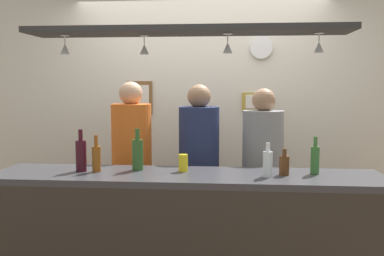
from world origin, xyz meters
name	(u,v)px	position (x,y,z in m)	size (l,w,h in m)	color
back_wall	(200,120)	(0.00, 1.10, 1.30)	(4.40, 0.06, 2.60)	silver
bar_counter	(184,230)	(0.00, -0.51, 0.70)	(2.70, 0.55, 1.05)	#38383D
overhead_glass_rack	(187,31)	(0.00, -0.30, 2.03)	(2.20, 0.36, 0.04)	black
hanging_wineglass_far_left	(65,48)	(-0.86, -0.30, 1.92)	(0.07, 0.07, 0.13)	silver
hanging_wineglass_left	(144,48)	(-0.31, -0.23, 1.92)	(0.07, 0.07, 0.13)	silver
hanging_wineglass_center_left	(228,47)	(0.28, -0.29, 1.92)	(0.07, 0.07, 0.13)	silver
hanging_wineglass_center	(319,47)	(0.89, -0.28, 1.92)	(0.07, 0.07, 0.13)	silver
person_left_orange_shirt	(132,160)	(-0.53, 0.30, 1.02)	(0.34, 0.34, 1.69)	#2D334C
person_middle_navy_shirt	(199,163)	(0.04, 0.30, 1.00)	(0.34, 0.34, 1.67)	#2D334C
person_right_grey_shirt	(263,167)	(0.57, 0.30, 0.98)	(0.34, 0.34, 1.63)	#2D334C
bottle_beer_amber_tall	(96,158)	(-0.64, -0.33, 1.15)	(0.06, 0.06, 0.26)	brown
bottle_soda_clear	(268,163)	(0.55, -0.40, 1.14)	(0.06, 0.06, 0.23)	silver
bottle_wine_dark_red	(81,155)	(-0.75, -0.33, 1.17)	(0.08, 0.08, 0.30)	#380F19
bottle_beer_green_import	(315,159)	(0.88, -0.28, 1.15)	(0.06, 0.06, 0.26)	#336B2D
bottle_beer_brown_stubby	(284,165)	(0.67, -0.33, 1.12)	(0.07, 0.07, 0.18)	#512D14
bottle_champagne_green	(138,154)	(-0.36, -0.25, 1.17)	(0.08, 0.08, 0.30)	#2D5623
drink_can	(183,163)	(-0.03, -0.27, 1.11)	(0.07, 0.07, 0.12)	yellow
picture_frame_caricature	(140,98)	(-0.62, 1.06, 1.53)	(0.26, 0.02, 0.34)	brown
picture_frame_lower_pair	(257,102)	(0.57, 1.06, 1.49)	(0.30, 0.02, 0.18)	#B29338
wall_clock	(261,48)	(0.60, 1.05, 2.03)	(0.22, 0.22, 0.03)	white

